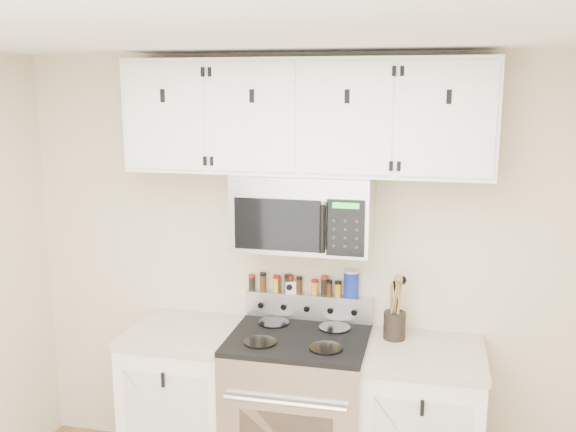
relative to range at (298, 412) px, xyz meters
The scene contains 21 objects.
back_wall 0.83m from the range, 90.00° to the left, with size 3.50×0.01×2.50m, color beige.
ceiling 2.46m from the range, 90.00° to the right, with size 3.50×3.50×0.01m, color white.
range is the anchor object (origin of this frame).
base_cabinet_left 0.69m from the range, behind, with size 0.64×0.62×0.92m.
base_cabinet_right 0.69m from the range, ahead, with size 0.64×0.62×0.92m.
microwave 1.15m from the range, 89.77° to the left, with size 0.76×0.44×0.42m.
upper_cabinets 1.67m from the range, 90.00° to the left, with size 2.00×0.35×0.62m.
utensil_crock 0.75m from the range, 15.93° to the left, with size 0.12×0.12×0.36m.
kitchen_timer 0.72m from the range, 111.65° to the left, with size 0.06×0.05×0.07m, color white.
salt_canister 0.79m from the range, 48.12° to the left, with size 0.09×0.09×0.16m.
spice_jar_0 0.80m from the range, 141.12° to the left, with size 0.04×0.04×0.10m.
spice_jar_1 0.78m from the range, 134.78° to the left, with size 0.04×0.04×0.11m.
spice_jar_2 0.75m from the range, 124.75° to the left, with size 0.04×0.04×0.10m.
spice_jar_3 0.74m from the range, 123.59° to the left, with size 0.04×0.04×0.09m.
spice_jar_4 0.74m from the range, 114.12° to the left, with size 0.04×0.04×0.11m.
spice_jar_5 0.73m from the range, 111.38° to the left, with size 0.04×0.04×0.11m.
spice_jar_6 0.72m from the range, 101.43° to the left, with size 0.04×0.04×0.10m.
spice_jar_7 0.72m from the range, 82.76° to the left, with size 0.04×0.04×0.09m.
spice_jar_8 0.74m from the range, 71.24° to the left, with size 0.05×0.05×0.12m.
spice_jar_9 0.73m from the range, 66.64° to the left, with size 0.04×0.04×0.09m.
spice_jar_10 0.74m from the range, 58.02° to the left, with size 0.04×0.04×0.09m.
Camera 1 is at (0.69, -1.86, 2.32)m, focal length 40.00 mm.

